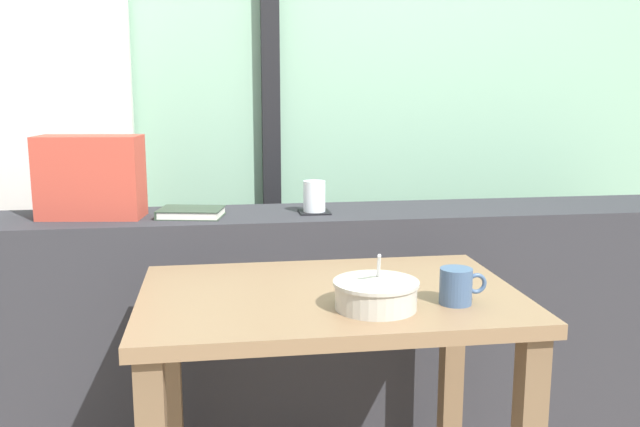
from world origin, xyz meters
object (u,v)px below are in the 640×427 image
throw_pillow (90,177)px  juice_glass (314,198)px  breakfast_table (330,342)px  closed_book (191,213)px  coaster_square (314,212)px  soup_bowl (376,295)px  fork_utensil (399,283)px  ceramic_mug (457,286)px

throw_pillow → juice_glass: bearing=-1.8°
juice_glass → throw_pillow: size_ratio=0.32×
breakfast_table → closed_book: (-0.36, 0.58, 0.23)m
coaster_square → juice_glass: (0.00, 0.00, 0.05)m
coaster_square → soup_bowl: soup_bowl is taller
fork_utensil → ceramic_mug: (0.09, -0.18, 0.04)m
breakfast_table → throw_pillow: bearing=137.3°
soup_bowl → closed_book: bearing=121.3°
coaster_square → fork_utensil: (0.14, -0.55, -0.09)m
fork_utensil → ceramic_mug: size_ratio=1.50×
breakfast_table → soup_bowl: (0.08, -0.14, 0.16)m
closed_book → ceramic_mug: bearing=-48.6°
breakfast_table → closed_book: bearing=121.6°
juice_glass → ceramic_mug: (0.23, -0.73, -0.10)m
soup_bowl → fork_utensil: size_ratio=1.16×
breakfast_table → coaster_square: coaster_square is taller
coaster_square → soup_bowl: 0.74m
closed_book → fork_utensil: closed_book is taller
breakfast_table → juice_glass: (0.04, 0.59, 0.27)m
throw_pillow → ceramic_mug: size_ratio=2.83×
closed_book → fork_utensil: (0.54, -0.54, -0.10)m
fork_utensil → juice_glass: bearing=123.4°
closed_book → soup_bowl: size_ratio=1.13×
coaster_square → closed_book: (-0.40, -0.01, 0.01)m
breakfast_table → fork_utensil: size_ratio=5.49×
breakfast_table → throw_pillow: size_ratio=2.92×
breakfast_table → soup_bowl: bearing=-59.8°
breakfast_table → coaster_square: bearing=85.7°
juice_glass → throw_pillow: 0.71m
breakfast_table → juice_glass: bearing=85.7°
juice_glass → fork_utensil: 0.59m
closed_book → throw_pillow: (-0.31, 0.03, 0.12)m
closed_book → fork_utensil: bearing=-45.0°
juice_glass → soup_bowl: 0.74m
closed_book → soup_bowl: (0.44, -0.72, -0.07)m
breakfast_table → throw_pillow: (-0.66, 0.61, 0.35)m
fork_utensil → ceramic_mug: 0.20m
coaster_square → soup_bowl: size_ratio=0.51×
soup_bowl → fork_utensil: bearing=60.4°
juice_glass → throw_pillow: (-0.71, 0.02, 0.08)m
coaster_square → ceramic_mug: (0.23, -0.73, -0.05)m
coaster_square → fork_utensil: coaster_square is taller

